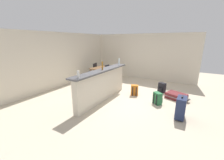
# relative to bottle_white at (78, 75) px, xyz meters

# --- Properties ---
(ground_plane) EXTENTS (13.00, 13.00, 0.05)m
(ground_plane) POSITION_rel_bottle_white_xyz_m (2.06, -0.24, -1.27)
(ground_plane) COLOR beige
(wall_back) EXTENTS (6.60, 0.10, 2.50)m
(wall_back) POSITION_rel_bottle_white_xyz_m (2.06, 2.81, 0.00)
(wall_back) COLOR beige
(wall_back) RESTS_ON ground_plane
(wall_right) EXTENTS (0.10, 6.00, 2.50)m
(wall_right) POSITION_rel_bottle_white_xyz_m (5.11, 0.06, 0.00)
(wall_right) COLOR beige
(wall_right) RESTS_ON ground_plane
(partition_half_wall) EXTENTS (2.80, 0.20, 1.09)m
(partition_half_wall) POSITION_rel_bottle_white_xyz_m (1.30, 0.10, -0.70)
(partition_half_wall) COLOR beige
(partition_half_wall) RESTS_ON ground_plane
(bar_countertop) EXTENTS (2.96, 0.40, 0.05)m
(bar_countertop) POSITION_rel_bottle_white_xyz_m (1.30, 0.10, -0.13)
(bar_countertop) COLOR #4C4C51
(bar_countertop) RESTS_ON partition_half_wall
(bottle_white) EXTENTS (0.07, 0.07, 0.21)m
(bottle_white) POSITION_rel_bottle_white_xyz_m (0.00, 0.00, 0.00)
(bottle_white) COLOR silver
(bottle_white) RESTS_ON bar_countertop
(bottle_amber) EXTENTS (0.06, 0.06, 0.29)m
(bottle_amber) POSITION_rel_bottle_white_xyz_m (1.28, 0.08, 0.04)
(bottle_amber) COLOR #9E661E
(bottle_amber) RESTS_ON bar_countertop
(bottle_clear) EXTENTS (0.06, 0.06, 0.26)m
(bottle_clear) POSITION_rel_bottle_white_xyz_m (2.51, 0.07, 0.03)
(bottle_clear) COLOR silver
(bottle_clear) RESTS_ON bar_countertop
(dining_table) EXTENTS (1.10, 0.80, 0.74)m
(dining_table) POSITION_rel_bottle_white_xyz_m (3.40, 1.59, -0.60)
(dining_table) COLOR brown
(dining_table) RESTS_ON ground_plane
(dining_chair_near_partition) EXTENTS (0.41, 0.41, 0.93)m
(dining_chair_near_partition) POSITION_rel_bottle_white_xyz_m (3.29, 1.07, -0.73)
(dining_chair_near_partition) COLOR black
(dining_chair_near_partition) RESTS_ON ground_plane
(dining_chair_far_side) EXTENTS (0.46, 0.46, 0.93)m
(dining_chair_far_side) POSITION_rel_bottle_white_xyz_m (3.42, 2.14, -0.73)
(dining_chair_far_side) COLOR black
(dining_chair_far_side) RESTS_ON ground_plane
(suitcase_flat_maroon) EXTENTS (0.71, 0.89, 0.22)m
(suitcase_flat_maroon) POSITION_rel_bottle_white_xyz_m (2.77, -2.25, -1.14)
(suitcase_flat_maroon) COLOR maroon
(suitcase_flat_maroon) RESTS_ON ground_plane
(backpack_black) EXTENTS (0.32, 0.33, 0.42)m
(backpack_black) POSITION_rel_bottle_white_xyz_m (3.21, -1.62, -1.04)
(backpack_black) COLOR black
(backpack_black) RESTS_ON ground_plane
(backpack_orange) EXTENTS (0.30, 0.32, 0.42)m
(backpack_orange) POSITION_rel_bottle_white_xyz_m (2.34, -0.74, -1.04)
(backpack_orange) COLOR orange
(backpack_orange) RESTS_ON ground_plane
(suitcase_upright_navy) EXTENTS (0.44, 0.24, 0.67)m
(suitcase_upright_navy) POSITION_rel_bottle_white_xyz_m (1.32, -2.51, -0.92)
(suitcase_upright_navy) COLOR #1E284C
(suitcase_upright_navy) RESTS_ON ground_plane
(backpack_green) EXTENTS (0.33, 0.34, 0.42)m
(backpack_green) POSITION_rel_bottle_white_xyz_m (1.95, -1.73, -1.04)
(backpack_green) COLOR #286B3D
(backpack_green) RESTS_ON ground_plane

